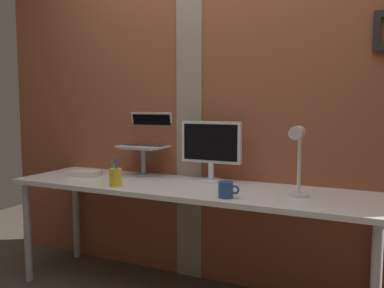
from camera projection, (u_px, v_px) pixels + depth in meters
The scene contains 9 objects.
brick_wall_back at pixel (225, 99), 2.71m from camera, with size 3.72×0.15×2.52m.
desk at pixel (185, 196), 2.49m from camera, with size 2.30×0.61×0.72m.
monitor at pixel (211, 146), 2.58m from camera, with size 0.40×0.18×0.39m.
laptop_stand at pixel (143, 156), 2.81m from camera, with size 0.28×0.22×0.20m.
laptop at pixel (148, 136), 2.86m from camera, with size 0.34×0.27×0.25m.
desk_lamp at pixel (298, 153), 2.12m from camera, with size 0.12×0.20×0.39m.
pen_cup at pixel (116, 177), 2.45m from camera, with size 0.07×0.07×0.18m.
coffee_mug at pixel (226, 190), 2.15m from camera, with size 0.12×0.08×0.09m.
paper_clutter_stack at pixel (85, 173), 2.81m from camera, with size 0.20×0.14×0.04m, color silver.
Camera 1 is at (0.95, -2.07, 1.22)m, focal length 37.40 mm.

